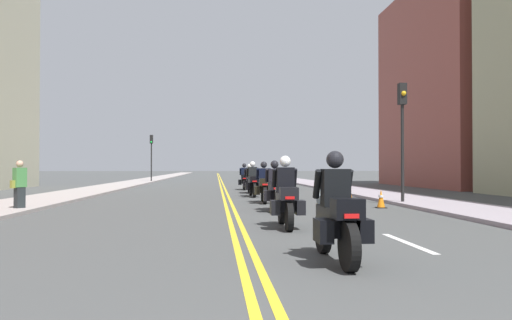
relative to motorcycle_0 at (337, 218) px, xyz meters
name	(u,v)px	position (x,y,z in m)	size (l,w,h in m)	color
ground_plane	(221,181)	(-1.27, 41.74, -0.66)	(264.00, 264.00, 0.00)	#434545
sidewalk_left	(144,181)	(-8.84, 41.74, -0.60)	(2.96, 144.00, 0.12)	#9F9592
sidewalk_right	(296,180)	(6.29, 41.74, -0.60)	(2.96, 144.00, 0.12)	gray
centreline_yellow_inner	(219,181)	(-1.39, 41.74, -0.66)	(0.12, 132.00, 0.01)	yellow
centreline_yellow_outer	(222,181)	(-1.15, 41.74, -0.66)	(0.12, 132.00, 0.01)	yellow
lane_dashes_white	(273,190)	(1.77, 22.74, -0.66)	(0.14, 56.40, 0.01)	silver
building_right_1	(453,86)	(15.34, 26.75, 6.59)	(6.32, 14.00, 14.49)	brown
motorcycle_0	(337,218)	(0.00, 0.00, 0.00)	(0.77, 2.13, 1.65)	black
motorcycle_1	(286,199)	(-0.16, 4.12, 0.00)	(0.77, 2.10, 1.67)	black
motorcycle_2	(275,191)	(0.11, 8.37, -0.01)	(0.77, 2.17, 1.62)	black
motorcycle_3	(264,186)	(0.12, 11.99, 0.00)	(0.78, 2.17, 1.63)	black
motorcycle_4	(253,182)	(-0.01, 16.00, 0.02)	(0.77, 2.24, 1.69)	black
motorcycle_5	(250,181)	(0.07, 19.23, 0.00)	(0.77, 2.23, 1.59)	black
motorcycle_6	(244,179)	(0.01, 23.18, -0.01)	(0.77, 2.12, 1.65)	black
traffic_cone_0	(381,199)	(3.90, 9.30, -0.34)	(0.33, 0.33, 0.64)	black
traffic_cone_1	(349,191)	(3.71, 12.65, -0.26)	(0.34, 0.34, 0.81)	black
traffic_light_near	(402,120)	(5.21, 10.69, 2.49)	(0.28, 0.38, 4.55)	black
traffic_light_far	(151,150)	(-7.76, 39.18, 2.40)	(0.28, 0.38, 4.42)	black
pedestrian_1	(19,185)	(-7.92, 8.88, 0.17)	(0.41, 0.48, 1.62)	#23292B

